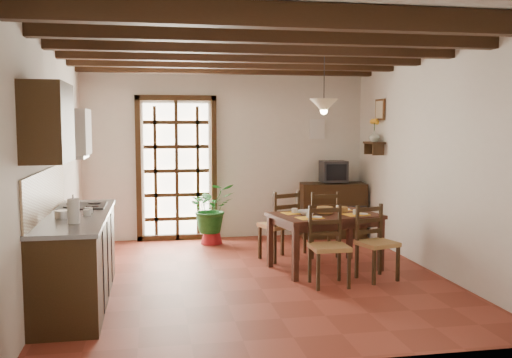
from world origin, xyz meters
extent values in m
plane|color=maroon|center=(0.00, 0.00, 0.00)|extent=(5.00, 5.00, 0.00)
cube|color=silver|center=(0.00, 2.50, 1.40)|extent=(4.50, 0.02, 2.80)
cube|color=silver|center=(0.00, -2.50, 1.40)|extent=(4.50, 0.02, 2.80)
cube|color=silver|center=(-2.25, 0.00, 1.40)|extent=(0.02, 5.00, 2.80)
cube|color=silver|center=(2.25, 0.00, 1.40)|extent=(0.02, 5.00, 2.80)
cube|color=white|center=(0.00, 0.00, 2.80)|extent=(4.50, 5.00, 0.02)
cube|color=black|center=(0.00, -2.10, 2.69)|extent=(4.50, 0.14, 0.20)
cube|color=black|center=(0.00, -1.26, 2.69)|extent=(4.50, 0.14, 0.20)
cube|color=black|center=(0.00, -0.42, 2.69)|extent=(4.50, 0.14, 0.20)
cube|color=black|center=(0.00, 0.42, 2.69)|extent=(4.50, 0.14, 0.20)
cube|color=black|center=(0.00, 1.26, 2.69)|extent=(4.50, 0.14, 0.20)
cube|color=black|center=(0.00, 2.10, 2.69)|extent=(4.50, 0.14, 0.20)
cube|color=white|center=(-0.80, 2.49, 1.10)|extent=(1.01, 0.02, 2.11)
cube|color=black|center=(-0.80, 2.44, 2.24)|extent=(1.26, 0.10, 0.08)
cube|color=black|center=(-1.39, 2.44, 1.10)|extent=(0.08, 0.10, 2.28)
cube|color=black|center=(-0.21, 2.44, 1.10)|extent=(0.08, 0.10, 2.28)
cube|color=black|center=(-0.80, 2.42, 1.10)|extent=(1.01, 0.03, 2.02)
cube|color=black|center=(-1.95, -0.60, 0.44)|extent=(0.60, 2.20, 0.88)
cube|color=slate|center=(-1.95, -0.60, 0.90)|extent=(0.64, 2.25, 0.04)
cube|color=tan|center=(-2.23, -0.60, 1.13)|extent=(0.02, 2.20, 0.50)
cube|color=black|center=(-2.08, -1.30, 1.85)|extent=(0.35, 0.80, 0.70)
cube|color=white|center=(-2.05, -0.05, 1.75)|extent=(0.38, 0.60, 0.50)
cube|color=silver|center=(-2.05, -0.05, 1.48)|extent=(0.32, 0.55, 0.04)
cube|color=black|center=(-1.95, -0.05, 0.93)|extent=(0.50, 0.55, 0.02)
cylinder|color=white|center=(-1.90, -1.15, 1.03)|extent=(0.11, 0.11, 0.24)
cylinder|color=silver|center=(-2.05, -0.85, 0.95)|extent=(0.14, 0.14, 0.10)
cube|color=#3D1D13|center=(0.96, 0.25, 0.68)|extent=(1.45, 1.10, 0.05)
cube|color=#3D1D13|center=(0.96, 0.25, 0.61)|extent=(1.31, 0.99, 0.09)
cube|color=#3D1D13|center=(1.46, 0.73, 0.33)|extent=(0.08, 0.08, 0.66)
cube|color=#3D1D13|center=(0.30, 0.48, 0.33)|extent=(0.08, 0.08, 0.66)
cube|color=#3D1D13|center=(1.62, 0.02, 0.33)|extent=(0.08, 0.08, 0.66)
cube|color=#3D1D13|center=(0.45, -0.23, 0.33)|extent=(0.08, 0.08, 0.66)
cube|color=#A77E46|center=(0.78, -0.48, 0.45)|extent=(0.42, 0.40, 0.05)
cube|color=black|center=(0.78, -0.32, 0.67)|extent=(0.42, 0.04, 0.46)
cube|color=black|center=(0.78, -0.48, 0.22)|extent=(0.40, 0.38, 0.45)
cube|color=#A77E46|center=(1.42, -0.35, 0.43)|extent=(0.50, 0.48, 0.05)
cube|color=black|center=(1.37, -0.19, 0.66)|extent=(0.40, 0.15, 0.44)
cube|color=black|center=(1.42, -0.35, 0.22)|extent=(0.47, 0.46, 0.43)
cube|color=#A77E46|center=(0.49, 0.84, 0.47)|extent=(0.57, 0.56, 0.05)
cube|color=black|center=(0.56, 0.68, 0.71)|extent=(0.42, 0.20, 0.48)
cube|color=black|center=(0.49, 0.84, 0.24)|extent=(0.54, 0.53, 0.47)
cube|color=#A77E46|center=(1.13, 0.98, 0.45)|extent=(0.44, 0.42, 0.05)
cube|color=black|center=(1.14, 0.81, 0.68)|extent=(0.42, 0.05, 0.46)
cube|color=black|center=(1.13, 0.98, 0.23)|extent=(0.42, 0.40, 0.45)
cube|color=yellow|center=(0.63, 0.04, 0.66)|extent=(0.30, 0.22, 0.01)
cube|color=yellow|center=(1.28, 0.04, 0.66)|extent=(0.30, 0.22, 0.01)
cube|color=yellow|center=(0.63, 0.45, 0.66)|extent=(0.30, 0.22, 0.01)
cube|color=yellow|center=(1.28, 0.45, 0.66)|extent=(0.30, 0.22, 0.01)
cylinder|color=olive|center=(0.96, 0.25, 0.71)|extent=(0.20, 0.20, 0.08)
imported|color=white|center=(0.72, 0.24, 0.73)|extent=(0.24, 0.24, 0.05)
cube|color=black|center=(1.71, 2.23, 0.44)|extent=(1.08, 0.58, 0.88)
cube|color=black|center=(1.71, 2.23, 1.07)|extent=(0.42, 0.38, 0.34)
cube|color=black|center=(1.71, 2.04, 1.07)|extent=(0.33, 0.04, 0.26)
cube|color=white|center=(1.50, 2.48, 1.75)|extent=(0.25, 0.03, 0.32)
cone|color=maroon|center=(-0.30, 2.00, 0.11)|extent=(0.33, 0.33, 0.20)
imported|color=#144C19|center=(-0.30, 2.00, 0.57)|extent=(2.06, 1.87, 1.98)
cube|color=black|center=(2.14, 1.60, 1.55)|extent=(0.20, 0.42, 0.03)
cube|color=black|center=(2.14, 1.43, 1.46)|extent=(0.18, 0.03, 0.18)
cube|color=black|center=(2.14, 1.77, 1.46)|extent=(0.18, 0.03, 0.18)
imported|color=#B2BFB2|center=(2.14, 1.60, 1.65)|extent=(0.15, 0.15, 0.15)
sphere|color=yellow|center=(2.14, 1.60, 1.86)|extent=(0.14, 0.14, 0.14)
cylinder|color=#144C19|center=(2.14, 1.60, 1.71)|extent=(0.01, 0.01, 0.28)
cube|color=brown|center=(2.23, 1.60, 2.05)|extent=(0.03, 0.32, 0.32)
cube|color=#C3B292|center=(2.21, 1.60, 2.05)|extent=(0.01, 0.26, 0.26)
cylinder|color=black|center=(0.96, 0.35, 2.45)|extent=(0.01, 0.01, 0.70)
cone|color=#FDF8CC|center=(0.96, 0.35, 2.08)|extent=(0.36, 0.36, 0.14)
sphere|color=#FFD88C|center=(0.96, 0.35, 2.00)|extent=(0.09, 0.09, 0.09)
camera|label=1|loc=(-1.17, -6.58, 1.84)|focal=40.00mm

